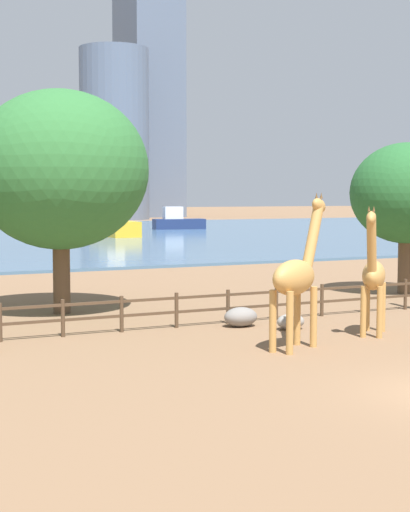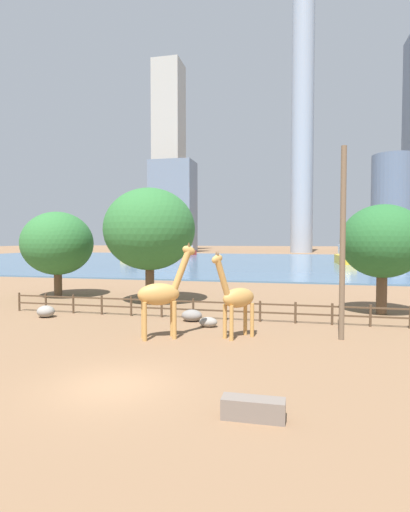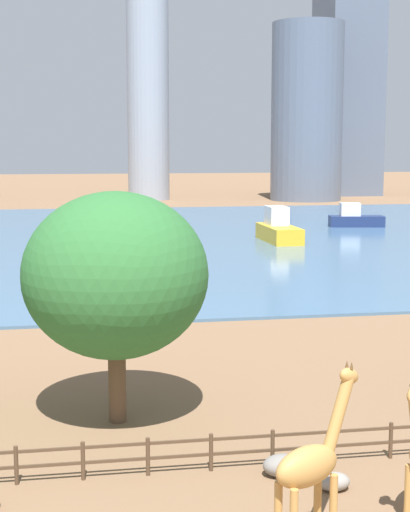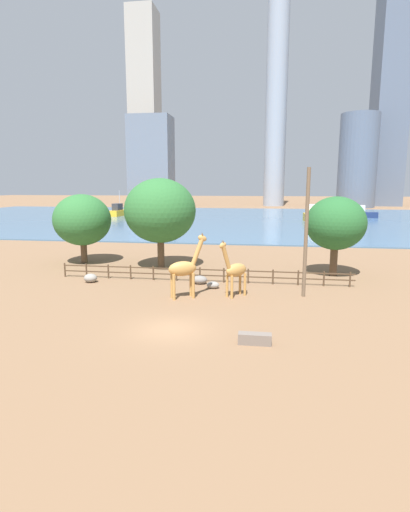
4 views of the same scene
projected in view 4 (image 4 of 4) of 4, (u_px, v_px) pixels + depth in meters
ground_plane at (244, 218)px, 101.65m from camera, size 400.00×400.00×0.00m
harbor_water at (243, 219)px, 98.71m from camera, size 180.00×86.00×0.20m
giraffe_tall at (235, 270)px, 30.39m from camera, size 2.26×2.38×4.52m
giraffe_companion at (185, 268)px, 30.02m from camera, size 3.00×1.96×4.96m
utility_pole at (306, 234)px, 29.97m from camera, size 0.28×0.28×9.77m
boulder_near_fence at (91, 278)px, 35.21m from camera, size 1.16×1.02×0.77m
boulder_by_pole at (200, 280)px, 34.64m from camera, size 1.29×0.97×0.73m
boulder_small at (213, 285)px, 33.16m from camera, size 1.06×0.77×0.58m
feeding_trough at (255, 339)px, 21.57m from camera, size 1.80×0.60×0.60m
enclosure_fence at (201, 273)px, 35.35m from camera, size 26.12×0.14×1.30m
tree_left_large at (336, 224)px, 37.02m from camera, size 5.51×5.51×7.45m
tree_center_broad at (160, 211)px, 40.40m from camera, size 7.24×7.24×9.16m
tree_right_tall at (82, 220)px, 43.20m from camera, size 6.15×6.15×7.51m
boat_ferry at (362, 213)px, 101.57m from camera, size 7.35×3.62×3.10m
boat_sailboat at (312, 216)px, 90.50m from camera, size 3.34×8.77×3.83m
boat_tug at (167, 207)px, 129.73m from camera, size 5.09×7.30×6.20m
boat_barge at (119, 212)px, 107.20m from camera, size 3.88×7.89×6.80m
skyline_tower_needle at (389, 102)px, 156.75m from camera, size 11.50×15.70×80.75m
skyline_block_central at (358, 161)px, 147.18m from camera, size 13.79×13.79×33.87m
skyline_tower_glass at (277, 78)px, 152.34m from camera, size 8.16×8.16×96.85m
skyline_block_left at (145, 109)px, 181.14m from camera, size 12.28×13.38×84.31m
skyline_block_right at (151, 162)px, 159.50m from camera, size 16.56×12.47×35.09m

